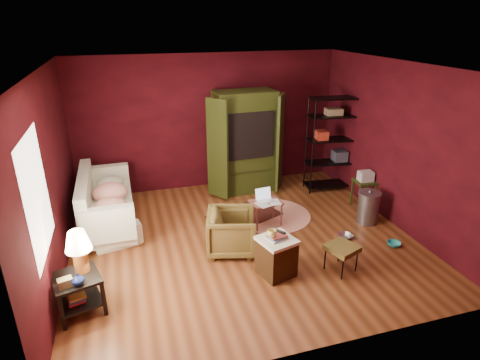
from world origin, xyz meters
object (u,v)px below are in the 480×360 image
object	(u,v)px
hamper	(276,256)
wire_shelving	(332,140)
sofa	(107,206)
armchair	(232,230)
side_table	(78,265)
tv_armoire	(245,141)
laptop_desk	(266,204)

from	to	relation	value
hamper	wire_shelving	size ratio (longest dim) A/B	0.34
sofa	armchair	distance (m)	2.37
sofa	wire_shelving	world-z (taller)	wire_shelving
side_table	wire_shelving	xyz separation A→B (m)	(4.81, 2.55, 0.44)
tv_armoire	armchair	bearing A→B (deg)	-114.53
side_table	laptop_desk	world-z (taller)	side_table
side_table	laptop_desk	distance (m)	3.29
hamper	sofa	bearing A→B (deg)	136.23
wire_shelving	hamper	bearing A→B (deg)	-124.35
laptop_desk	tv_armoire	bearing A→B (deg)	80.12
side_table	hamper	distance (m)	2.63
tv_armoire	wire_shelving	bearing A→B (deg)	-17.35
armchair	side_table	world-z (taller)	side_table
armchair	wire_shelving	xyz separation A→B (m)	(2.65, 1.80, 0.71)
side_table	laptop_desk	bearing A→B (deg)	25.31
laptop_desk	sofa	bearing A→B (deg)	157.78
wire_shelving	tv_armoire	bearing A→B (deg)	171.29
armchair	side_table	xyz separation A→B (m)	(-2.16, -0.75, 0.27)
hamper	laptop_desk	xyz separation A→B (m)	(0.36, 1.43, 0.11)
sofa	hamper	xyz separation A→B (m)	(2.32, -2.22, -0.07)
armchair	tv_armoire	size ratio (longest dim) A/B	0.36
armchair	tv_armoire	bearing A→B (deg)	-6.70
laptop_desk	wire_shelving	world-z (taller)	wire_shelving
laptop_desk	wire_shelving	xyz separation A→B (m)	(1.85, 1.14, 0.68)
side_table	hamper	world-z (taller)	side_table
hamper	wire_shelving	world-z (taller)	wire_shelving
laptop_desk	wire_shelving	size ratio (longest dim) A/B	0.33
laptop_desk	wire_shelving	distance (m)	2.28
tv_armoire	laptop_desk	bearing A→B (deg)	-96.56
armchair	laptop_desk	world-z (taller)	armchair
laptop_desk	armchair	bearing A→B (deg)	-146.49
armchair	side_table	size ratio (longest dim) A/B	0.70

